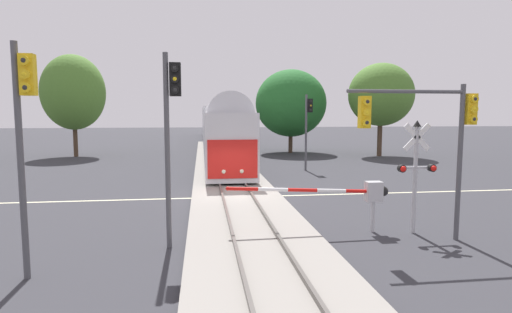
{
  "coord_description": "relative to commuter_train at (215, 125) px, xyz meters",
  "views": [
    {
      "loc": [
        -1.67,
        -20.38,
        4.16
      ],
      "look_at": [
        1.06,
        0.38,
        2.0
      ],
      "focal_mm": 28.94,
      "sensor_mm": 36.0,
      "label": 1
    }
  ],
  "objects": [
    {
      "name": "traffic_signal_median",
      "position": [
        -2.6,
        -39.87,
        1.27
      ],
      "size": [
        0.53,
        0.38,
        6.0
      ],
      "color": "#4C4C51",
      "rests_on": "ground"
    },
    {
      "name": "railway_track",
      "position": [
        -0.0,
        -32.27,
        -2.64
      ],
      "size": [
        4.4,
        80.0,
        0.32
      ],
      "color": "gray",
      "rests_on": "ground"
    },
    {
      "name": "traffic_signal_near_right",
      "position": [
        5.55,
        -40.29,
        1.11
      ],
      "size": [
        4.32,
        0.38,
        5.12
      ],
      "color": "#4C4C51",
      "rests_on": "ground"
    },
    {
      "name": "commuter_train",
      "position": [
        0.0,
        0.0,
        0.0
      ],
      "size": [
        3.04,
        64.3,
        5.16
      ],
      "color": "silver",
      "rests_on": "railway_track"
    },
    {
      "name": "ground_plane",
      "position": [
        -0.0,
        -32.27,
        -2.73
      ],
      "size": [
        220.0,
        220.0,
        0.0
      ],
      "primitive_type": "plane",
      "color": "#333338"
    },
    {
      "name": "elm_centre_background",
      "position": [
        7.83,
        -9.05,
        2.57
      ],
      "size": [
        7.56,
        7.56,
        8.88
      ],
      "color": "#4C3828",
      "rests_on": "ground"
    },
    {
      "name": "road_centre_stripe",
      "position": [
        -0.0,
        -32.27,
        -2.73
      ],
      "size": [
        44.0,
        0.2,
        0.01
      ],
      "color": "beige",
      "rests_on": "ground"
    },
    {
      "name": "maple_right_background",
      "position": [
        15.81,
        -13.79,
        3.3
      ],
      "size": [
        6.32,
        6.32,
        9.11
      ],
      "color": "#4C3828",
      "rests_on": "ground"
    },
    {
      "name": "crossing_gate_near",
      "position": [
        3.68,
        -39.02,
        -1.32
      ],
      "size": [
        5.73,
        0.4,
        1.8
      ],
      "color": "#B7B7BC",
      "rests_on": "ground"
    },
    {
      "name": "crossing_signal_mast",
      "position": [
        5.65,
        -39.39,
        -0.32
      ],
      "size": [
        1.36,
        0.44,
        3.95
      ],
      "color": "#B2B2B7",
      "rests_on": "ground"
    },
    {
      "name": "traffic_signal_far_side",
      "position": [
        6.05,
        -23.18,
        1.0
      ],
      "size": [
        0.53,
        0.38,
        5.57
      ],
      "color": "#4C4C51",
      "rests_on": "ground"
    },
    {
      "name": "traffic_signal_near_left",
      "position": [
        -5.99,
        -41.89,
        1.22
      ],
      "size": [
        0.53,
        0.38,
        5.91
      ],
      "color": "#4C4C51",
      "rests_on": "ground"
    },
    {
      "name": "pine_left_background",
      "position": [
        -13.98,
        -10.3,
        3.51
      ],
      "size": [
        5.99,
        5.99,
        9.88
      ],
      "color": "#4C3828",
      "rests_on": "ground"
    }
  ]
}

